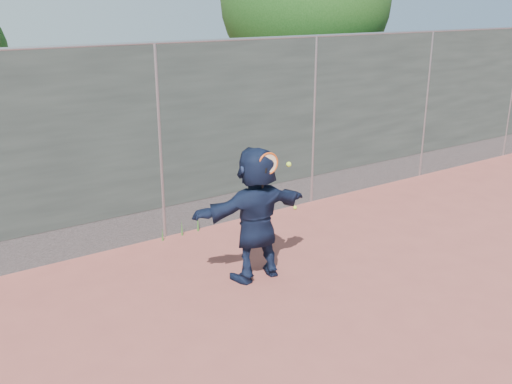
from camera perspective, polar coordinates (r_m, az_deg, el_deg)
ground at (r=6.58m, az=4.46°, el=-14.38°), size 80.00×80.00×0.00m
player at (r=7.50m, az=0.00°, el=-2.20°), size 1.71×0.59×1.82m
ball_ground at (r=10.29m, az=3.93°, el=-1.57°), size 0.07×0.07×0.07m
fence at (r=8.76m, az=-9.63°, el=5.19°), size 20.00×0.06×3.03m
swing_action at (r=7.17m, az=1.41°, el=2.70°), size 0.51×0.13×0.51m
tree_right at (r=12.94m, az=5.45°, el=18.15°), size 3.78×3.60×5.39m
weed_clump at (r=9.22m, az=-7.19°, el=-3.48°), size 0.68×0.07×0.30m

